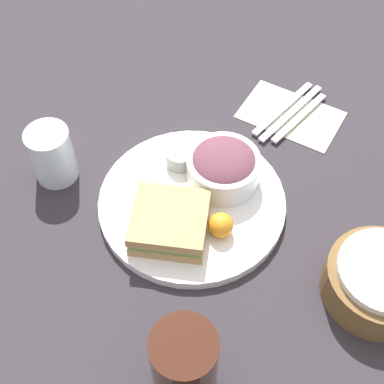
% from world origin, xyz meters
% --- Properties ---
extents(ground_plane, '(4.00, 4.00, 0.00)m').
position_xyz_m(ground_plane, '(0.00, 0.00, 0.00)').
color(ground_plane, '#2D282D').
extents(plate, '(0.30, 0.30, 0.02)m').
position_xyz_m(plate, '(0.00, 0.00, 0.01)').
color(plate, white).
rests_on(plate, ground_plane).
extents(sandwich, '(0.14, 0.14, 0.04)m').
position_xyz_m(sandwich, '(0.07, 0.00, 0.04)').
color(sandwich, tan).
rests_on(sandwich, plate).
extents(salad_bowl, '(0.12, 0.12, 0.06)m').
position_xyz_m(salad_bowl, '(-0.06, 0.02, 0.05)').
color(salad_bowl, white).
rests_on(salad_bowl, plate).
extents(dressing_cup, '(0.05, 0.05, 0.03)m').
position_xyz_m(dressing_cup, '(-0.06, -0.06, 0.03)').
color(dressing_cup, '#99999E').
rests_on(dressing_cup, plate).
extents(orange_wedge, '(0.04, 0.04, 0.04)m').
position_xyz_m(orange_wedge, '(0.03, 0.07, 0.04)').
color(orange_wedge, orange).
rests_on(orange_wedge, plate).
extents(drink_glass, '(0.08, 0.08, 0.13)m').
position_xyz_m(drink_glass, '(0.24, 0.13, 0.06)').
color(drink_glass, '#38190F').
rests_on(drink_glass, ground_plane).
extents(bread_basket, '(0.15, 0.15, 0.07)m').
position_xyz_m(bread_basket, '(0.00, 0.30, 0.03)').
color(bread_basket, brown).
rests_on(bread_basket, ground_plane).
extents(napkin, '(0.11, 0.18, 0.00)m').
position_xyz_m(napkin, '(-0.27, 0.05, 0.00)').
color(napkin, beige).
rests_on(napkin, ground_plane).
extents(fork, '(0.17, 0.05, 0.01)m').
position_xyz_m(fork, '(-0.27, 0.04, 0.01)').
color(fork, silver).
rests_on(fork, napkin).
extents(knife, '(0.18, 0.05, 0.01)m').
position_xyz_m(knife, '(-0.27, 0.05, 0.01)').
color(knife, silver).
rests_on(knife, napkin).
extents(spoon, '(0.15, 0.04, 0.01)m').
position_xyz_m(spoon, '(-0.26, 0.07, 0.01)').
color(spoon, silver).
rests_on(spoon, napkin).
extents(water_glass, '(0.07, 0.07, 0.10)m').
position_xyz_m(water_glass, '(0.06, -0.23, 0.05)').
color(water_glass, silver).
rests_on(water_glass, ground_plane).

